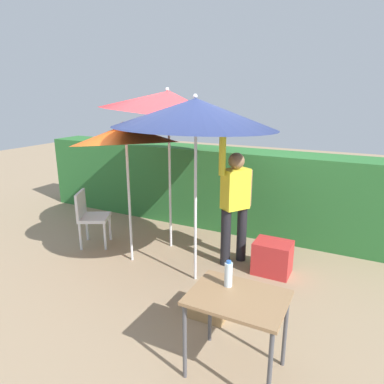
% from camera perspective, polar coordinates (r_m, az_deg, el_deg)
% --- Properties ---
extents(ground_plane, '(24.00, 24.00, 0.00)m').
position_cam_1_polar(ground_plane, '(4.77, -1.68, -13.71)').
color(ground_plane, '#9E8466').
extents(hedge_row, '(8.00, 0.70, 1.42)m').
position_cam_1_polar(hedge_row, '(6.20, 7.13, 0.37)').
color(hedge_row, '#2D7033').
rests_on(hedge_row, ground_plane).
extents(umbrella_rainbow, '(1.46, 1.45, 2.09)m').
position_cam_1_polar(umbrella_rainbow, '(4.74, -11.04, 9.20)').
color(umbrella_rainbow, silver).
rests_on(umbrella_rainbow, ground_plane).
extents(umbrella_orange, '(1.99, 1.98, 2.57)m').
position_cam_1_polar(umbrella_orange, '(5.15, -3.97, 14.39)').
color(umbrella_orange, silver).
rests_on(umbrella_orange, ground_plane).
extents(umbrella_yellow, '(1.94, 1.94, 2.36)m').
position_cam_1_polar(umbrella_yellow, '(4.10, 0.58, 12.83)').
color(umbrella_yellow, silver).
rests_on(umbrella_yellow, ground_plane).
extents(person_vendor, '(0.38, 0.51, 1.88)m').
position_cam_1_polar(person_vendor, '(4.82, 7.09, -1.39)').
color(person_vendor, black).
rests_on(person_vendor, ground_plane).
extents(chair_plastic, '(0.60, 0.60, 0.89)m').
position_cam_1_polar(chair_plastic, '(5.72, -16.48, -3.63)').
color(chair_plastic, silver).
rests_on(chair_plastic, ground_plane).
extents(cooler_box, '(0.49, 0.38, 0.45)m').
position_cam_1_polar(cooler_box, '(4.88, 13.10, -10.46)').
color(cooler_box, red).
rests_on(cooler_box, ground_plane).
extents(crate_cardboard, '(0.39, 0.33, 0.32)m').
position_cam_1_polar(crate_cardboard, '(3.98, 2.99, -17.65)').
color(crate_cardboard, '#9E7A4C').
rests_on(crate_cardboard, ground_plane).
extents(folding_table, '(0.80, 0.60, 0.75)m').
position_cam_1_polar(folding_table, '(3.06, 7.47, -18.08)').
color(folding_table, '#4C4C51').
rests_on(folding_table, ground_plane).
extents(bottle_water, '(0.07, 0.07, 0.24)m').
position_cam_1_polar(bottle_water, '(3.08, 6.02, -13.29)').
color(bottle_water, silver).
rests_on(bottle_water, folding_table).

